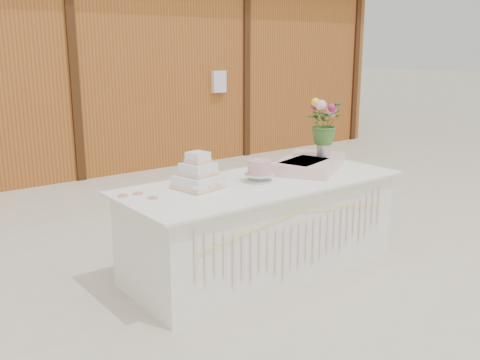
{
  "coord_description": "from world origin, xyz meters",
  "views": [
    {
      "loc": [
        -2.74,
        -3.24,
        1.82
      ],
      "look_at": [
        0.0,
        0.3,
        0.72
      ],
      "focal_mm": 40.0,
      "sensor_mm": 36.0,
      "label": 1
    }
  ],
  "objects": [
    {
      "name": "flower_vase",
      "position": [
        0.77,
        0.06,
        0.95
      ],
      "size": [
        0.12,
        0.12,
        0.16
      ],
      "primitive_type": "cylinder",
      "color": "silver",
      "rests_on": "satin_runner"
    },
    {
      "name": "satin_runner",
      "position": [
        0.62,
        0.07,
        0.82
      ],
      "size": [
        0.94,
        0.82,
        0.1
      ],
      "primitive_type": "cube",
      "rotation": [
        0.0,
        0.0,
        0.54
      ],
      "color": "#FFD3CD",
      "rests_on": "cake_table"
    },
    {
      "name": "wedding_cake",
      "position": [
        -0.54,
        0.12,
        0.87
      ],
      "size": [
        0.37,
        0.37,
        0.29
      ],
      "rotation": [
        0.0,
        0.0,
        0.18
      ],
      "color": "white",
      "rests_on": "cake_table"
    },
    {
      "name": "pink_cake_stand",
      "position": [
        -0.03,
        0.0,
        0.87
      ],
      "size": [
        0.25,
        0.25,
        0.18
      ],
      "color": "silver",
      "rests_on": "cake_table"
    },
    {
      "name": "bouquet",
      "position": [
        0.77,
        0.06,
        1.22
      ],
      "size": [
        0.39,
        0.36,
        0.38
      ],
      "primitive_type": "imported",
      "rotation": [
        0.0,
        0.0,
        0.21
      ],
      "color": "#3E6B2B",
      "rests_on": "flower_vase"
    },
    {
      "name": "ground",
      "position": [
        0.0,
        0.0,
        0.0
      ],
      "size": [
        80.0,
        80.0,
        0.0
      ],
      "primitive_type": "plane",
      "color": "beige",
      "rests_on": "ground"
    },
    {
      "name": "loose_flowers",
      "position": [
        -1.04,
        0.13,
        0.78
      ],
      "size": [
        0.24,
        0.41,
        0.02
      ],
      "primitive_type": null,
      "rotation": [
        0.0,
        0.0,
        0.23
      ],
      "color": "#D18091",
      "rests_on": "cake_table"
    },
    {
      "name": "cake_table",
      "position": [
        0.0,
        -0.0,
        0.39
      ],
      "size": [
        2.4,
        1.0,
        0.77
      ],
      "color": "white",
      "rests_on": "ground"
    },
    {
      "name": "barn",
      "position": [
        -0.01,
        5.99,
        1.68
      ],
      "size": [
        12.6,
        4.6,
        3.3
      ],
      "color": "#9F5521",
      "rests_on": "ground"
    }
  ]
}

